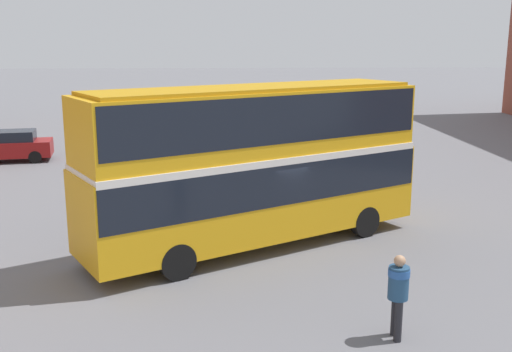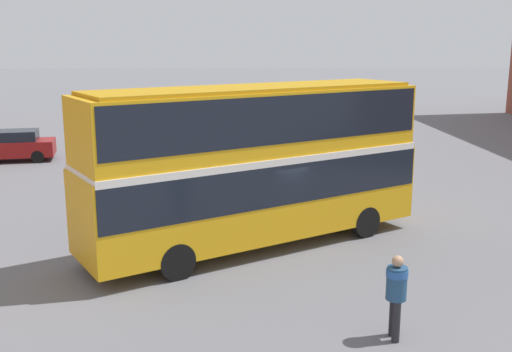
# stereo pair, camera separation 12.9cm
# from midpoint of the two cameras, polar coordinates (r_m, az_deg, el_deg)

# --- Properties ---
(ground_plane) EXTENTS (240.00, 240.00, 0.00)m
(ground_plane) POSITION_cam_midpoint_polar(r_m,az_deg,el_deg) (17.91, 0.49, -6.54)
(ground_plane) COLOR slate
(double_decker_bus) EXTENTS (10.14, 7.24, 4.68)m
(double_decker_bus) POSITION_cam_midpoint_polar(r_m,az_deg,el_deg) (17.15, -0.21, 1.86)
(double_decker_bus) COLOR gold
(double_decker_bus) RESTS_ON ground_plane
(pedestrian_foreground) EXTENTS (0.45, 0.45, 1.78)m
(pedestrian_foreground) POSITION_cam_midpoint_polar(r_m,az_deg,el_deg) (12.47, 13.10, -10.35)
(pedestrian_foreground) COLOR #232328
(pedestrian_foreground) RESTS_ON ground_plane
(parked_car_kerb_near) EXTENTS (4.15, 2.42, 1.55)m
(parked_car_kerb_near) POSITION_cam_midpoint_polar(r_m,az_deg,el_deg) (32.44, -22.35, 2.66)
(parked_car_kerb_near) COLOR maroon
(parked_car_kerb_near) RESTS_ON ground_plane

